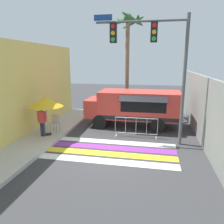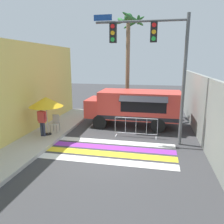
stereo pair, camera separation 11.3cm
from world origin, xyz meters
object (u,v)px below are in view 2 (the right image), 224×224
object	(u,v)px
barricade_front	(136,127)
palm_tree	(128,45)
patio_umbrella	(46,102)
food_truck	(133,105)
traffic_signal_pole	(155,52)
vendor_person	(42,120)
folding_chair	(55,121)

from	to	relation	value
barricade_front	palm_tree	xyz separation A→B (m)	(-1.15, 4.90, 4.78)
patio_umbrella	palm_tree	world-z (taller)	palm_tree
food_truck	barricade_front	xyz separation A→B (m)	(0.45, -2.12, -0.82)
traffic_signal_pole	patio_umbrella	bearing A→B (deg)	-176.00
food_truck	traffic_signal_pole	size ratio (longest dim) A/B	0.93
food_truck	vendor_person	distance (m)	5.67
vendor_person	barricade_front	distance (m)	5.13
patio_umbrella	barricade_front	world-z (taller)	patio_umbrella
traffic_signal_pole	vendor_person	xyz separation A→B (m)	(-5.80, -0.67, -3.49)
barricade_front	palm_tree	bearing A→B (deg)	103.16
food_truck	barricade_front	world-z (taller)	food_truck
food_truck	palm_tree	distance (m)	4.89
traffic_signal_pole	food_truck	bearing A→B (deg)	115.30
food_truck	patio_umbrella	distance (m)	5.41
traffic_signal_pole	patio_umbrella	distance (m)	6.21
folding_chair	barricade_front	distance (m)	4.62
patio_umbrella	traffic_signal_pole	bearing A→B (deg)	4.00
food_truck	barricade_front	size ratio (longest dim) A/B	2.49
traffic_signal_pole	palm_tree	bearing A→B (deg)	109.89
vendor_person	barricade_front	size ratio (longest dim) A/B	0.69
food_truck	traffic_signal_pole	world-z (taller)	traffic_signal_pole
palm_tree	food_truck	bearing A→B (deg)	-75.91
vendor_person	folding_chair	bearing A→B (deg)	79.83
folding_chair	palm_tree	world-z (taller)	palm_tree
vendor_person	patio_umbrella	bearing A→B (deg)	72.27
vendor_person	barricade_front	xyz separation A→B (m)	(4.93, 1.34, -0.53)
traffic_signal_pole	barricade_front	world-z (taller)	traffic_signal_pole
vendor_person	traffic_signal_pole	bearing A→B (deg)	18.24
food_truck	folding_chair	world-z (taller)	food_truck
palm_tree	traffic_signal_pole	bearing A→B (deg)	-70.11
folding_chair	palm_tree	distance (m)	7.86
barricade_front	palm_tree	distance (m)	6.94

